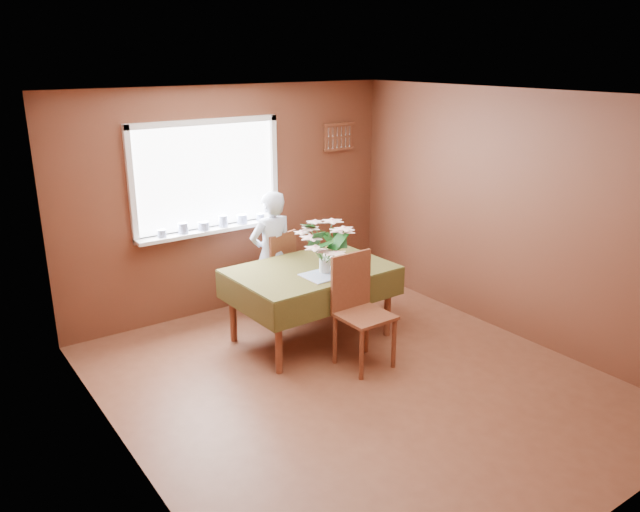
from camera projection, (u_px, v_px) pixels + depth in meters
floor at (355, 383)px, 5.59m from camera, size 4.50×4.50×0.00m
ceiling at (361, 96)px, 4.81m from camera, size 4.50×4.50×0.00m
wall_back at (232, 200)px, 6.95m from camera, size 4.00×0.00×4.00m
wall_front at (611, 350)px, 3.46m from camera, size 4.00×0.00×4.00m
wall_left at (120, 303)px, 4.11m from camera, size 0.00×4.50×4.50m
wall_right at (513, 216)px, 6.30m from camera, size 0.00×4.50×4.50m
window_assembly at (209, 196)px, 6.71m from camera, size 1.72×0.20×1.22m
spoon_rack at (338, 137)px, 7.53m from camera, size 0.44×0.05×0.33m
dining_table at (311, 277)px, 6.27m from camera, size 1.61×1.12×0.77m
chair_far at (277, 269)px, 6.96m from camera, size 0.50×0.50×0.95m
chair_near at (359, 306)px, 5.80m from camera, size 0.46×0.46×1.06m
seated_woman at (272, 255)px, 6.80m from camera, size 0.52×0.34×1.43m
flower_bouquet at (325, 242)px, 6.03m from camera, size 0.55×0.55×0.47m
side_plate at (332, 256)px, 6.58m from camera, size 0.26×0.26×0.01m
table_knife at (341, 269)px, 6.18m from camera, size 0.03×0.23×0.00m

